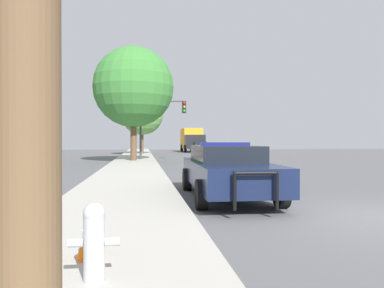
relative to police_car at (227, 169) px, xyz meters
name	(u,v)px	position (x,y,z in m)	size (l,w,h in m)	color
ground_plane	(372,217)	(2.32, -2.88, -0.76)	(110.00, 110.00, 0.00)	#565659
sidewalk_left	(114,221)	(-2.78, -2.88, -0.69)	(3.00, 110.00, 0.13)	#ADA89E
police_car	(227,169)	(0.00, 0.00, 0.00)	(2.16, 5.45, 1.49)	#141E3D
fire_hydrant	(94,239)	(-2.74, -5.99, -0.21)	(0.51, 0.22, 0.79)	#B7BCC1
traffic_light	(160,116)	(-0.91, 18.33, 2.59)	(3.50, 0.35, 4.52)	#424247
car_background_distant	(199,147)	(4.80, 36.17, -0.01)	(1.99, 4.20, 1.41)	silver
box_truck	(192,139)	(4.28, 39.03, 0.91)	(2.66, 6.84, 3.10)	black
tree_sidewalk_mid	(133,87)	(-2.85, 16.54, 4.49)	(5.61, 5.61, 7.94)	brown
tree_sidewalk_far	(142,114)	(-2.25, 29.75, 3.54)	(4.42, 4.42, 6.39)	brown
traffic_cone	(89,235)	(-2.89, -5.28, -0.34)	(0.30, 0.30, 0.56)	orange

